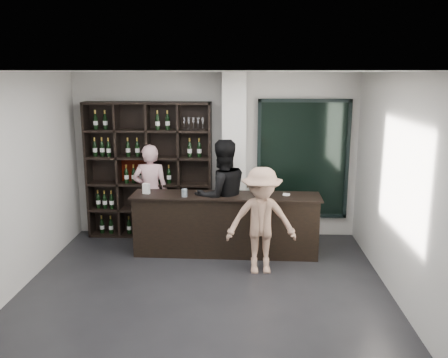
{
  "coord_description": "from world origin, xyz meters",
  "views": [
    {
      "loc": [
        0.53,
        -5.53,
        2.89
      ],
      "look_at": [
        0.24,
        1.1,
        1.39
      ],
      "focal_mm": 38.0,
      "sensor_mm": 36.0,
      "label": 1
    }
  ],
  "objects_px": {
    "wine_shelf": "(149,171)",
    "customer": "(261,221)",
    "taster_pink": "(151,192)",
    "tasting_counter": "(226,224)",
    "taster_black": "(222,197)"
  },
  "relations": [
    {
      "from": "tasting_counter",
      "to": "taster_pink",
      "type": "relative_size",
      "value": 1.77
    },
    {
      "from": "wine_shelf",
      "to": "customer",
      "type": "height_order",
      "value": "wine_shelf"
    },
    {
      "from": "wine_shelf",
      "to": "taster_black",
      "type": "height_order",
      "value": "wine_shelf"
    },
    {
      "from": "wine_shelf",
      "to": "tasting_counter",
      "type": "height_order",
      "value": "wine_shelf"
    },
    {
      "from": "wine_shelf",
      "to": "taster_pink",
      "type": "distance_m",
      "value": 0.39
    },
    {
      "from": "wine_shelf",
      "to": "taster_black",
      "type": "bearing_deg",
      "value": -28.42
    },
    {
      "from": "taster_pink",
      "to": "taster_black",
      "type": "bearing_deg",
      "value": 154.2
    },
    {
      "from": "wine_shelf",
      "to": "customer",
      "type": "bearing_deg",
      "value": -38.14
    },
    {
      "from": "tasting_counter",
      "to": "taster_pink",
      "type": "xyz_separation_m",
      "value": [
        -1.34,
        0.65,
        0.35
      ]
    },
    {
      "from": "wine_shelf",
      "to": "tasting_counter",
      "type": "relative_size",
      "value": 0.8
    },
    {
      "from": "wine_shelf",
      "to": "tasting_counter",
      "type": "bearing_deg",
      "value": -30.46
    },
    {
      "from": "wine_shelf",
      "to": "taster_pink",
      "type": "height_order",
      "value": "wine_shelf"
    },
    {
      "from": "wine_shelf",
      "to": "customer",
      "type": "xyz_separation_m",
      "value": [
        1.93,
        -1.52,
        -0.41
      ]
    },
    {
      "from": "wine_shelf",
      "to": "taster_pink",
      "type": "xyz_separation_m",
      "value": [
        0.05,
        -0.17,
        -0.35
      ]
    },
    {
      "from": "taster_pink",
      "to": "customer",
      "type": "bearing_deg",
      "value": 141.9
    }
  ]
}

